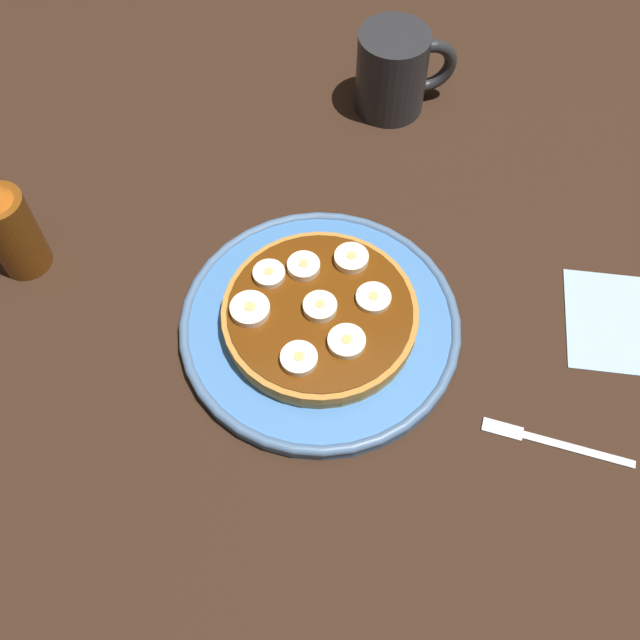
{
  "coord_description": "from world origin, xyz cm",
  "views": [
    {
      "loc": [
        -7.64,
        -34.83,
        60.12
      ],
      "look_at": [
        0.0,
        0.0,
        1.71
      ],
      "focal_mm": 41.96,
      "sensor_mm": 36.0,
      "label": 1
    }
  ],
  "objects_px": {
    "plate": "(320,325)",
    "banana_slice_1": "(304,267)",
    "banana_slice_6": "(299,359)",
    "napkin": "(625,323)",
    "coffee_mug": "(395,70)",
    "banana_slice_3": "(250,309)",
    "banana_slice_2": "(374,300)",
    "syrup_bottle": "(9,227)",
    "pancake_stack": "(323,314)",
    "banana_slice_7": "(347,342)",
    "banana_slice_4": "(269,274)",
    "banana_slice_5": "(351,259)",
    "banana_slice_0": "(316,306)",
    "fork": "(548,441)"
  },
  "relations": [
    {
      "from": "plate",
      "to": "banana_slice_1",
      "type": "relative_size",
      "value": 8.51
    },
    {
      "from": "banana_slice_6",
      "to": "napkin",
      "type": "xyz_separation_m",
      "value": [
        0.31,
        -0.01,
        -0.04
      ]
    },
    {
      "from": "banana_slice_6",
      "to": "coffee_mug",
      "type": "xyz_separation_m",
      "value": [
        0.17,
        0.32,
        0.01
      ]
    },
    {
      "from": "banana_slice_1",
      "to": "napkin",
      "type": "distance_m",
      "value": 0.31
    },
    {
      "from": "banana_slice_3",
      "to": "coffee_mug",
      "type": "height_order",
      "value": "coffee_mug"
    },
    {
      "from": "plate",
      "to": "banana_slice_2",
      "type": "relative_size",
      "value": 8.11
    },
    {
      "from": "coffee_mug",
      "to": "syrup_bottle",
      "type": "xyz_separation_m",
      "value": [
        -0.41,
        -0.14,
        0.01
      ]
    },
    {
      "from": "banana_slice_1",
      "to": "napkin",
      "type": "bearing_deg",
      "value": -19.54
    },
    {
      "from": "pancake_stack",
      "to": "banana_slice_7",
      "type": "relative_size",
      "value": 5.38
    },
    {
      "from": "banana_slice_4",
      "to": "banana_slice_5",
      "type": "xyz_separation_m",
      "value": [
        0.08,
        0.0,
        0.0
      ]
    },
    {
      "from": "pancake_stack",
      "to": "banana_slice_7",
      "type": "xyz_separation_m",
      "value": [
        0.01,
        -0.04,
        0.01
      ]
    },
    {
      "from": "pancake_stack",
      "to": "banana_slice_6",
      "type": "xyz_separation_m",
      "value": [
        -0.03,
        -0.05,
        0.01
      ]
    },
    {
      "from": "banana_slice_1",
      "to": "banana_slice_2",
      "type": "bearing_deg",
      "value": -41.6
    },
    {
      "from": "banana_slice_0",
      "to": "banana_slice_4",
      "type": "relative_size",
      "value": 1.03
    },
    {
      "from": "banana_slice_0",
      "to": "banana_slice_5",
      "type": "relative_size",
      "value": 0.96
    },
    {
      "from": "banana_slice_2",
      "to": "napkin",
      "type": "bearing_deg",
      "value": -12.95
    },
    {
      "from": "plate",
      "to": "banana_slice_0",
      "type": "relative_size",
      "value": 8.47
    },
    {
      "from": "banana_slice_7",
      "to": "napkin",
      "type": "relative_size",
      "value": 0.3
    },
    {
      "from": "pancake_stack",
      "to": "banana_slice_4",
      "type": "xyz_separation_m",
      "value": [
        -0.04,
        0.04,
        0.01
      ]
    },
    {
      "from": "banana_slice_7",
      "to": "banana_slice_2",
      "type": "bearing_deg",
      "value": 47.77
    },
    {
      "from": "fork",
      "to": "banana_slice_2",
      "type": "bearing_deg",
      "value": 128.03
    },
    {
      "from": "pancake_stack",
      "to": "syrup_bottle",
      "type": "xyz_separation_m",
      "value": [
        -0.27,
        0.14,
        0.03
      ]
    },
    {
      "from": "banana_slice_1",
      "to": "napkin",
      "type": "xyz_separation_m",
      "value": [
        0.29,
        -0.1,
        -0.04
      ]
    },
    {
      "from": "banana_slice_5",
      "to": "fork",
      "type": "height_order",
      "value": "banana_slice_5"
    },
    {
      "from": "coffee_mug",
      "to": "fork",
      "type": "xyz_separation_m",
      "value": [
        0.02,
        -0.43,
        -0.05
      ]
    },
    {
      "from": "banana_slice_7",
      "to": "banana_slice_1",
      "type": "bearing_deg",
      "value": 103.19
    },
    {
      "from": "pancake_stack",
      "to": "syrup_bottle",
      "type": "height_order",
      "value": "syrup_bottle"
    },
    {
      "from": "banana_slice_7",
      "to": "syrup_bottle",
      "type": "height_order",
      "value": "syrup_bottle"
    },
    {
      "from": "pancake_stack",
      "to": "syrup_bottle",
      "type": "relative_size",
      "value": 1.5
    },
    {
      "from": "banana_slice_5",
      "to": "napkin",
      "type": "xyz_separation_m",
      "value": [
        0.24,
        -0.1,
        -0.04
      ]
    },
    {
      "from": "fork",
      "to": "pancake_stack",
      "type": "bearing_deg",
      "value": 136.94
    },
    {
      "from": "banana_slice_6",
      "to": "napkin",
      "type": "distance_m",
      "value": 0.31
    },
    {
      "from": "napkin",
      "to": "banana_slice_6",
      "type": "bearing_deg",
      "value": 178.52
    },
    {
      "from": "pancake_stack",
      "to": "banana_slice_6",
      "type": "distance_m",
      "value": 0.06
    },
    {
      "from": "pancake_stack",
      "to": "banana_slice_3",
      "type": "distance_m",
      "value": 0.07
    },
    {
      "from": "banana_slice_0",
      "to": "banana_slice_3",
      "type": "bearing_deg",
      "value": 171.55
    },
    {
      "from": "banana_slice_0",
      "to": "banana_slice_7",
      "type": "bearing_deg",
      "value": -66.98
    },
    {
      "from": "banana_slice_5",
      "to": "fork",
      "type": "xyz_separation_m",
      "value": [
        0.13,
        -0.2,
        -0.04
      ]
    },
    {
      "from": "banana_slice_1",
      "to": "banana_slice_7",
      "type": "height_order",
      "value": "same"
    },
    {
      "from": "plate",
      "to": "banana_slice_4",
      "type": "height_order",
      "value": "banana_slice_4"
    },
    {
      "from": "syrup_bottle",
      "to": "banana_slice_7",
      "type": "bearing_deg",
      "value": -32.42
    },
    {
      "from": "banana_slice_0",
      "to": "fork",
      "type": "distance_m",
      "value": 0.23
    },
    {
      "from": "banana_slice_6",
      "to": "fork",
      "type": "height_order",
      "value": "banana_slice_6"
    },
    {
      "from": "pancake_stack",
      "to": "banana_slice_2",
      "type": "relative_size",
      "value": 5.61
    },
    {
      "from": "plate",
      "to": "napkin",
      "type": "bearing_deg",
      "value": -11.06
    },
    {
      "from": "banana_slice_5",
      "to": "fork",
      "type": "distance_m",
      "value": 0.24
    },
    {
      "from": "banana_slice_2",
      "to": "banana_slice_1",
      "type": "bearing_deg",
      "value": 138.4
    },
    {
      "from": "banana_slice_2",
      "to": "banana_slice_7",
      "type": "xyz_separation_m",
      "value": [
        -0.03,
        -0.04,
        0.0
      ]
    },
    {
      "from": "banana_slice_3",
      "to": "banana_slice_7",
      "type": "relative_size",
      "value": 1.07
    },
    {
      "from": "banana_slice_0",
      "to": "banana_slice_6",
      "type": "distance_m",
      "value": 0.06
    }
  ]
}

